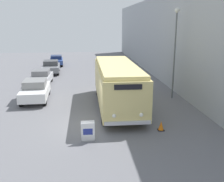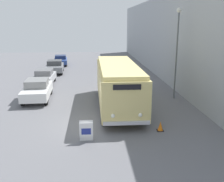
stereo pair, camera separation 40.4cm
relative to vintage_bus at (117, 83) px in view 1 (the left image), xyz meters
The scene contains 10 objects.
ground_plane 4.20m from the vintage_bus, 118.04° to the right, with size 80.00×80.00×0.00m, color slate.
building_wall_right 9.06m from the vintage_bus, 49.60° to the left, with size 0.30×60.00×8.55m.
vintage_bus is the anchor object (origin of this frame).
sign_board 6.01m from the vintage_bus, 111.39° to the right, with size 0.68×0.38×1.02m.
streetlamp 5.64m from the vintage_bus, 20.72° to the left, with size 0.36×0.36×6.88m.
parked_car_near 6.52m from the vintage_bus, 159.73° to the left, with size 2.10×4.49×1.58m.
parked_car_mid 9.98m from the vintage_bus, 130.32° to the left, with size 1.79×4.15×1.43m.
parked_car_far 14.84m from the vintage_bus, 114.75° to the left, with size 2.16×4.30×1.52m.
parked_car_distant 20.61m from the vintage_bus, 107.54° to the left, with size 2.12×4.43×1.38m.
traffic_cone 5.13m from the vintage_bus, 67.18° to the right, with size 0.36×0.36×0.53m.
Camera 1 is at (-0.40, -14.36, 5.77)m, focal length 42.00 mm.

